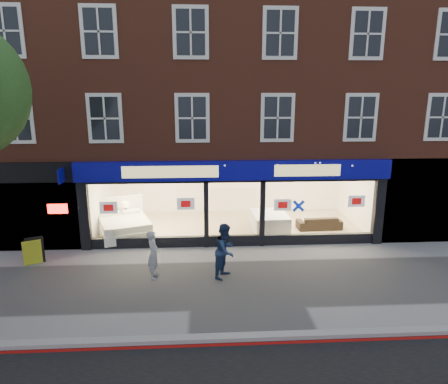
{
  "coord_description": "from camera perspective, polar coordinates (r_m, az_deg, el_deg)",
  "views": [
    {
      "loc": [
        -1.21,
        -11.16,
        5.63
      ],
      "look_at": [
        -0.42,
        2.5,
        2.25
      ],
      "focal_mm": 32.0,
      "sensor_mm": 36.0,
      "label": 1
    }
  ],
  "objects": [
    {
      "name": "bedside_table",
      "position": [
        17.44,
        -13.73,
        -4.07
      ],
      "size": [
        0.57,
        0.57,
        0.55
      ],
      "primitive_type": "cube",
      "rotation": [
        0.0,
        0.0,
        0.32
      ],
      "color": "brown",
      "rests_on": "showroom_floor"
    },
    {
      "name": "display_bed",
      "position": [
        16.62,
        -14.06,
        -4.64
      ],
      "size": [
        2.59,
        2.83,
        1.32
      ],
      "rotation": [
        0.0,
        0.0,
        0.35
      ],
      "color": "white",
      "rests_on": "showroom_floor"
    },
    {
      "name": "pedestrian_blue",
      "position": [
        12.57,
        0.21,
        -8.36
      ],
      "size": [
        1.0,
        1.06,
        1.75
      ],
      "primitive_type": "imported",
      "rotation": [
        0.0,
        0.0,
        1.05
      ],
      "color": "#1B2C4D",
      "rests_on": "ground"
    },
    {
      "name": "showroom_floor",
      "position": [
        17.37,
        0.86,
        -4.85
      ],
      "size": [
        11.0,
        4.5,
        0.1
      ],
      "primitive_type": "cube",
      "color": "tan",
      "rests_on": "ground"
    },
    {
      "name": "kerb_line",
      "position": [
        9.9,
        4.59,
        -20.79
      ],
      "size": [
        60.0,
        0.1,
        0.01
      ],
      "primitive_type": "cube",
      "color": "#8C0A07",
      "rests_on": "ground"
    },
    {
      "name": "ground",
      "position": [
        12.56,
        2.64,
        -12.78
      ],
      "size": [
        120.0,
        120.0,
        0.0
      ],
      "primitive_type": "plane",
      "color": "gray",
      "rests_on": "ground"
    },
    {
      "name": "mattress_stack",
      "position": [
        16.76,
        6.52,
        -4.21
      ],
      "size": [
        1.47,
        1.83,
        0.7
      ],
      "rotation": [
        0.0,
        0.0,
        0.04
      ],
      "color": "silver",
      "rests_on": "showroom_floor"
    },
    {
      "name": "a_board",
      "position": [
        15.04,
        -25.55,
        -7.66
      ],
      "size": [
        0.7,
        0.59,
        0.92
      ],
      "primitive_type": "cube",
      "rotation": [
        0.0,
        0.0,
        0.42
      ],
      "color": "gold",
      "rests_on": "ground"
    },
    {
      "name": "pedestrian_grey",
      "position": [
        12.73,
        -10.06,
        -8.8
      ],
      "size": [
        0.39,
        0.58,
        1.54
      ],
      "primitive_type": "imported",
      "rotation": [
        0.0,
        0.0,
        1.53
      ],
      "color": "#9B9FA2",
      "rests_on": "ground"
    },
    {
      "name": "sofa",
      "position": [
        17.26,
        13.42,
        -4.25
      ],
      "size": [
        1.87,
        0.8,
        0.54
      ],
      "primitive_type": "imported",
      "rotation": [
        0.0,
        0.0,
        3.18
      ],
      "color": "black",
      "rests_on": "showroom_floor"
    },
    {
      "name": "building",
      "position": [
        18.16,
        0.49,
        17.17
      ],
      "size": [
        19.0,
        8.26,
        10.3
      ],
      "color": "brown",
      "rests_on": "ground"
    },
    {
      "name": "kerb_stone",
      "position": [
        10.03,
        4.44,
        -19.89
      ],
      "size": [
        60.0,
        0.25,
        0.12
      ],
      "primitive_type": "cube",
      "color": "gray",
      "rests_on": "ground"
    }
  ]
}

